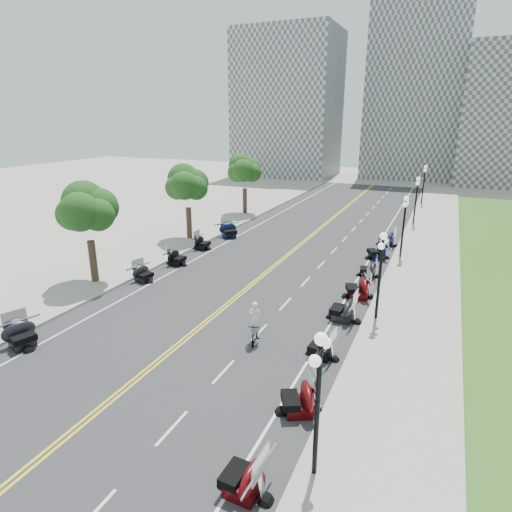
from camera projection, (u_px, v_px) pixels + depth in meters
The scene contains 49 objects.
ground at pixel (207, 321), 23.90m from camera, with size 160.00×160.00×0.00m, color gray.
road at pixel (273, 267), 32.58m from camera, with size 16.00×90.00×0.01m, color #333335.
centerline_yellow_a at pixel (272, 267), 32.62m from camera, with size 0.12×90.00×0.00m, color yellow.
centerline_yellow_b at pixel (275, 267), 32.53m from camera, with size 0.12×90.00×0.00m, color yellow.
edge_line_north at pixel (358, 279), 30.10m from camera, with size 0.12×90.00×0.00m, color white.
edge_line_south at pixel (201, 256), 35.05m from camera, with size 0.12×90.00×0.00m, color white.
lane_dash_4 at pixel (172, 428), 15.71m from camera, with size 0.12×2.00×0.00m, color white.
lane_dash_5 at pixel (224, 371), 19.18m from camera, with size 0.12×2.00×0.00m, color white.
lane_dash_6 at pixel (259, 332), 22.65m from camera, with size 0.12×2.00×0.00m, color white.
lane_dash_7 at pixel (285, 304), 26.13m from camera, with size 0.12×2.00×0.00m, color white.
lane_dash_8 at pixel (305, 282), 29.60m from camera, with size 0.12×2.00×0.00m, color white.
lane_dash_9 at pixel (321, 265), 33.07m from camera, with size 0.12×2.00×0.00m, color white.
lane_dash_10 at pixel (334, 250), 36.55m from camera, with size 0.12×2.00×0.00m, color white.
lane_dash_11 at pixel (345, 239), 40.02m from camera, with size 0.12×2.00×0.00m, color white.
lane_dash_12 at pixel (354, 229), 43.49m from camera, with size 0.12×2.00×0.00m, color white.
lane_dash_13 at pixel (361, 221), 46.97m from camera, with size 0.12×2.00×0.00m, color white.
lane_dash_14 at pixel (368, 214), 50.44m from camera, with size 0.12×2.00×0.00m, color white.
lane_dash_15 at pixel (373, 207), 53.92m from camera, with size 0.12×2.00×0.00m, color white.
lane_dash_16 at pixel (378, 202), 57.39m from camera, with size 0.12×2.00×0.00m, color white.
lane_dash_17 at pixel (383, 197), 60.86m from camera, with size 0.12×2.00×0.00m, color white.
lane_dash_18 at pixel (387, 193), 64.34m from camera, with size 0.12×2.00×0.00m, color white.
lane_dash_19 at pixel (390, 189), 67.81m from camera, with size 0.12×2.00×0.00m, color white.
sidewalk_north at pixel (419, 287), 28.49m from camera, with size 5.00×90.00×0.15m, color #9E9991.
sidewalk_south at pixel (160, 249), 36.62m from camera, with size 5.00×90.00×0.15m, color #9E9991.
distant_block_a at pixel (288, 105), 80.68m from camera, with size 18.00×14.00×26.00m, color gray.
distant_block_b at pixel (415, 93), 76.75m from camera, with size 16.00×12.00×30.00m, color gray.
street_lamp_1 at pixel (317, 407), 12.81m from camera, with size 0.50×1.20×4.90m, color black, non-canonical shape.
street_lamp_2 at pixel (380, 277), 23.23m from camera, with size 0.50×1.20×4.90m, color black, non-canonical shape.
street_lamp_3 at pixel (403, 227), 33.66m from camera, with size 0.50×1.20×4.90m, color black, non-canonical shape.
street_lamp_4 at pixel (416, 201), 44.08m from camera, with size 0.50×1.20×4.90m, color black, non-canonical shape.
street_lamp_5 at pixel (423, 185), 54.50m from camera, with size 0.50×1.20×4.90m, color black, non-canonical shape.
tree_2 at pixel (87, 215), 28.03m from camera, with size 4.80×4.80×9.20m, color #235619, non-canonical shape.
tree_3 at pixel (187, 189), 38.45m from camera, with size 4.80×4.80×9.20m, color #235619, non-canonical shape.
tree_4 at pixel (245, 173), 48.87m from camera, with size 4.80×4.80×9.20m, color #235619, non-canonical shape.
motorcycle_n_3 at pixel (244, 474), 12.80m from camera, with size 1.97×1.97×1.38m, color #590A0C, non-canonical shape.
motorcycle_n_4 at pixel (299, 397), 16.33m from camera, with size 2.02×2.02×1.42m, color #590A0C, non-canonical shape.
motorcycle_n_5 at pixel (322, 345), 20.17m from camera, with size 1.78×1.78×1.24m, color black, non-canonical shape.
motorcycle_n_6 at pixel (343, 308), 23.82m from camera, with size 2.12×2.12×1.48m, color black, non-canonical shape.
motorcycle_n_7 at pixel (358, 286), 26.79m from camera, with size 2.19×2.19×1.53m, color #590A0C, non-canonical shape.
motorcycle_n_8 at pixel (368, 268), 30.44m from camera, with size 1.81×1.81×1.27m, color black, non-canonical shape.
motorcycle_n_9 at pixel (377, 250), 34.22m from camera, with size 2.13×2.13×1.49m, color black, non-canonical shape.
motorcycle_n_10 at pixel (387, 238), 37.72m from camera, with size 2.09×2.09×1.47m, color black, non-canonical shape.
motorcycle_s_4 at pixel (21, 334), 21.06m from camera, with size 2.05×2.05×1.43m, color black, non-canonical shape.
motorcycle_s_6 at pixel (143, 273), 29.57m from camera, with size 1.77×1.77×1.24m, color black, non-canonical shape.
motorcycle_s_7 at pixel (177, 257), 32.79m from camera, with size 1.88×1.88×1.32m, color black, non-canonical shape.
motorcycle_s_8 at pixel (202, 242), 36.71m from camera, with size 1.86×1.86×1.30m, color black, non-canonical shape.
motorcycle_s_9 at pixel (229, 230), 40.33m from camera, with size 2.17×2.17×1.52m, color black, non-canonical shape.
bicycle at pixel (255, 332), 21.53m from camera, with size 0.53×1.87×1.12m, color #A51414.
cyclist_rider at pixel (255, 305), 21.07m from camera, with size 0.69×0.45×1.89m, color silver.
Camera 1 is at (11.30, -18.59, 10.89)m, focal length 30.00 mm.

